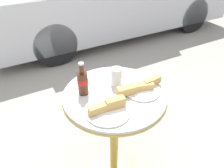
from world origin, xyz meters
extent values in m
plane|color=#A8A093|center=(0.00, 0.00, 0.00)|extent=(30.00, 30.00, 0.00)
cylinder|color=gold|center=(0.00, 0.00, 0.01)|extent=(0.36, 0.36, 0.02)
cylinder|color=gold|center=(0.00, 0.00, 0.39)|extent=(0.06, 0.06, 0.74)
cylinder|color=gold|center=(0.00, 0.00, 0.75)|extent=(0.65, 0.65, 0.01)
cylinder|color=beige|center=(0.00, 0.00, 0.77)|extent=(0.64, 0.64, 0.02)
cylinder|color=#4C2819|center=(-0.16, 0.09, 0.85)|extent=(0.06, 0.06, 0.14)
cylinder|color=red|center=(-0.16, 0.09, 0.87)|extent=(0.06, 0.06, 0.03)
cylinder|color=#4C2819|center=(-0.16, 0.09, 0.95)|extent=(0.03, 0.03, 0.06)
cylinder|color=silver|center=(-0.16, 0.09, 0.99)|extent=(0.03, 0.03, 0.01)
cylinder|color=black|center=(0.05, 0.07, 0.83)|extent=(0.07, 0.07, 0.10)
cylinder|color=silver|center=(0.05, 0.07, 0.84)|extent=(0.07, 0.07, 0.12)
cylinder|color=silver|center=(-0.11, -0.13, 0.78)|extent=(0.25, 0.25, 0.01)
cube|color=white|center=(-0.11, -0.13, 0.79)|extent=(0.19, 0.19, 0.00)
cube|color=tan|center=(-0.16, -0.12, 0.81)|extent=(0.13, 0.04, 0.05)
cube|color=tan|center=(-0.07, -0.13, 0.82)|extent=(0.11, 0.05, 0.06)
cylinder|color=silver|center=(0.16, -0.06, 0.78)|extent=(0.23, 0.23, 0.01)
cube|color=white|center=(0.16, -0.06, 0.79)|extent=(0.16, 0.16, 0.00)
cube|color=tan|center=(0.06, -0.05, 0.82)|extent=(0.13, 0.06, 0.05)
cube|color=tan|center=(0.16, -0.06, 0.81)|extent=(0.15, 0.08, 0.04)
cube|color=tan|center=(0.24, -0.05, 0.81)|extent=(0.13, 0.05, 0.05)
cube|color=#B7B7BC|center=(1.41, 2.71, 0.54)|extent=(4.18, 1.80, 0.74)
cylinder|color=black|center=(2.70, 1.92, 0.31)|extent=(0.61, 0.22, 0.61)
cylinder|color=black|center=(0.11, 3.50, 0.31)|extent=(0.61, 0.22, 0.61)
cylinder|color=black|center=(0.11, 1.92, 0.31)|extent=(0.61, 0.22, 0.61)
camera|label=1|loc=(-0.52, -0.92, 1.60)|focal=35.00mm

